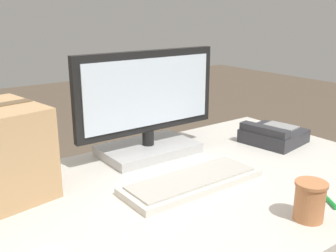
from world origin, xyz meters
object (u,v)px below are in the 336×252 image
Objects in this scene: desk_phone at (273,135)px; paper_cup_right at (310,201)px; pen_marker at (326,197)px; monitor at (148,112)px; keyboard at (192,181)px.

desk_phone is 2.35× the size of paper_cup_right.
desk_phone is 2.15× the size of pen_marker.
keyboard is at bearing -98.11° from monitor.
monitor is 0.53m from desk_phone.
monitor is 0.66m from pen_marker.
pen_marker is (0.21, -0.61, -0.16)m from monitor.
pen_marker is (0.14, 0.04, -0.05)m from paper_cup_right.
paper_cup_right reaches higher than pen_marker.
keyboard is 0.39m from pen_marker.
keyboard reaches higher than pen_marker.
keyboard is at bearing -176.37° from desk_phone.
paper_cup_right is 0.15m from pen_marker.
paper_cup_right is at bearing -71.61° from keyboard.
monitor reaches higher than desk_phone.
desk_phone is at bearing 12.67° from keyboard.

